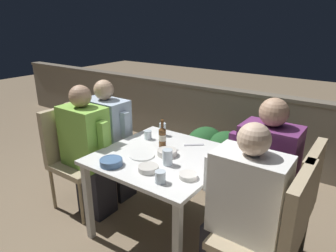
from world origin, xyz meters
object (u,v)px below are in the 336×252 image
at_px(person_green_blouse, 88,151).
at_px(person_white_polo, 241,213).
at_px(chair_left_near, 73,149).
at_px(potted_plant, 118,133).
at_px(person_blue_shirt, 110,140).
at_px(beer_bottle, 162,136).
at_px(chair_right_near, 275,229).
at_px(chair_right_far, 290,199).
at_px(chair_left_far, 95,137).
at_px(person_purple_stripe, 260,182).

xyz_separation_m(person_green_blouse, person_white_polo, (1.46, -0.04, -0.01)).
distance_m(chair_left_near, potted_plant, 0.95).
relative_size(chair_left_near, person_green_blouse, 0.80).
bearing_deg(chair_left_near, potted_plant, 108.98).
relative_size(person_blue_shirt, beer_bottle, 5.00).
xyz_separation_m(chair_right_near, chair_right_far, (-0.01, 0.38, 0.00)).
bearing_deg(person_blue_shirt, chair_left_far, -180.00).
distance_m(chair_left_near, chair_right_near, 1.89).
relative_size(chair_left_far, person_white_polo, 0.81).
bearing_deg(chair_left_far, person_purple_stripe, 0.21).
relative_size(person_purple_stripe, potted_plant, 1.95).
xyz_separation_m(person_blue_shirt, person_purple_stripe, (1.51, 0.01, 0.04)).
xyz_separation_m(chair_left_far, chair_right_far, (1.94, 0.01, 0.00)).
bearing_deg(chair_left_near, chair_right_near, -1.36).
bearing_deg(chair_left_far, chair_right_far, 0.19).
distance_m(chair_left_far, chair_right_far, 1.94).
relative_size(chair_right_near, beer_bottle, 4.06).
xyz_separation_m(person_blue_shirt, potted_plant, (-0.46, 0.55, -0.20)).
xyz_separation_m(chair_left_near, person_blue_shirt, (0.15, 0.32, 0.02)).
xyz_separation_m(person_green_blouse, person_purple_stripe, (1.45, 0.33, 0.03)).
xyz_separation_m(chair_left_far, person_white_polo, (1.74, -0.37, 0.02)).
height_order(chair_right_near, chair_right_far, same).
bearing_deg(person_purple_stripe, chair_right_near, -58.85).
height_order(chair_left_far, chair_right_far, same).
distance_m(chair_left_near, person_white_polo, 1.68).
relative_size(person_white_polo, person_purple_stripe, 0.95).
height_order(person_white_polo, chair_right_far, person_white_polo).
xyz_separation_m(person_white_polo, person_purple_stripe, (-0.01, 0.38, 0.04)).
height_order(chair_left_far, beer_bottle, chair_left_far).
bearing_deg(potted_plant, person_white_polo, -25.02).
xyz_separation_m(chair_left_near, beer_bottle, (0.84, 0.28, 0.23)).
distance_m(chair_right_near, person_white_polo, 0.22).
bearing_deg(person_green_blouse, beer_bottle, 24.28).
xyz_separation_m(chair_right_far, person_purple_stripe, (-0.21, 0.00, 0.06)).
distance_m(person_green_blouse, potted_plant, 1.04).
relative_size(chair_right_near, person_purple_stripe, 0.77).
distance_m(person_blue_shirt, person_white_polo, 1.57).
xyz_separation_m(chair_left_far, potted_plant, (-0.24, 0.55, -0.18)).
relative_size(person_green_blouse, potted_plant, 1.87).
bearing_deg(chair_left_far, potted_plant, 113.39).
distance_m(chair_right_near, potted_plant, 2.39).
relative_size(person_white_polo, potted_plant, 1.85).
bearing_deg(chair_left_near, chair_right_far, 9.97).
height_order(chair_left_near, person_blue_shirt, person_blue_shirt).
relative_size(chair_left_far, chair_right_far, 1.00).
height_order(person_blue_shirt, person_white_polo, person_white_polo).
bearing_deg(person_green_blouse, chair_left_near, 180.00).
relative_size(chair_right_near, chair_right_far, 1.00).
bearing_deg(chair_right_far, person_blue_shirt, -179.79).
bearing_deg(chair_left_near, person_green_blouse, 0.00).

